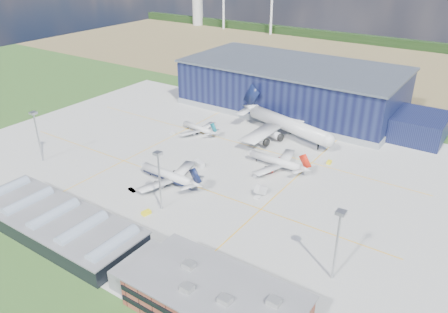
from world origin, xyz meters
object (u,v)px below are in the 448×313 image
Objects in this scene: car_a at (160,248)px; car_b at (132,190)px; gse_cart_a at (256,175)px; gse_cart_b at (172,133)px; gse_van_a at (199,164)px; light_mast_east at (338,234)px; gse_tug_c at (329,162)px; airliner_regional at (198,125)px; gse_van_b at (183,179)px; ops_building at (215,300)px; hangar at (296,89)px; airstair at (261,192)px; airliner_navy at (168,171)px; airliner_red at (276,157)px; light_mast_center at (159,172)px; gse_van_c at (269,291)px; gse_tug_a at (146,213)px; light_mast_west at (36,129)px; airliner_widebody at (289,118)px.

car_a reaches higher than car_b.
gse_cart_a is 0.90× the size of gse_cart_b.
light_mast_east is at bearing -94.84° from gse_van_a.
light_mast_east is 121.31m from gse_cart_b.
airliner_regional is at bearing 177.83° from gse_tug_c.
gse_tug_c reaches higher than car_b.
gse_van_b is 1.23× the size of car_a.
car_a is (-29.98, 12.00, -4.18)m from ops_building.
light_mast_east reaches higher than gse_van_b.
hangar is 102.26m from airstair.
airliner_regional reaches higher than gse_van_b.
airliner_navy reaches higher than car_a.
airliner_red is 52.24m from airliner_regional.
gse_cart_b is at bearing 77.56° from gse_van_a.
car_a is (56.86, -73.52, -0.03)m from gse_cart_b.
airliner_regional is (-31.95, 64.25, -11.44)m from light_mast_center.
airliner_navy reaches higher than airliner_regional.
airliner_navy is 18.69m from gse_van_a.
hangar is at bearing -104.22° from airliner_regional.
gse_van_a is 80.01m from gse_van_c.
airliner_navy reaches higher than gse_tug_a.
gse_tug_a is at bearing 152.80° from ops_building.
hangar is 71.94m from gse_tug_c.
car_b is (-63.13, 33.07, -4.19)m from ops_building.
airliner_regional is 8.59× the size of gse_tug_c.
car_b is at bearing 170.40° from light_mast_center.
gse_van_c is (62.02, -50.55, -0.03)m from gse_van_a.
car_a is (21.56, -38.32, -0.40)m from gse_van_b.
airliner_widebody is (78.02, 85.00, -5.29)m from light_mast_west.
light_mast_west is 96.16m from gse_cart_a.
gse_tug_a is (-47.23, 24.28, -4.11)m from ops_building.
gse_tug_a reaches higher than car_b.
light_mast_center is (70.00, 0.00, 0.00)m from light_mast_west.
gse_van_b is at bearing 164.14° from light_mast_east.
ops_building reaches higher than car_a.
airliner_regional is 6.67× the size of car_b.
gse_cart_b is at bearing 63.10° from light_mast_west.
airliner_red reaches higher than airstair.
car_a is at bearing -11.95° from light_mast_west.
gse_van_a is 38.93m from gse_cart_b.
gse_van_a reaches higher than car_b.
airliner_red is 7.05× the size of gse_van_b.
light_mast_center is at bearing -86.70° from hangar.
hangar is 40.36× the size of car_a.
hangar reaches higher than gse_tug_c.
gse_van_a is 1.53× the size of car_a.
gse_tug_a is at bearing -130.21° from gse_van_b.
airstair is 50.13m from car_b.
gse_van_b is (25.43, -43.92, -2.98)m from airliner_regional.
gse_van_c is at bearing 154.94° from airliner_navy.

